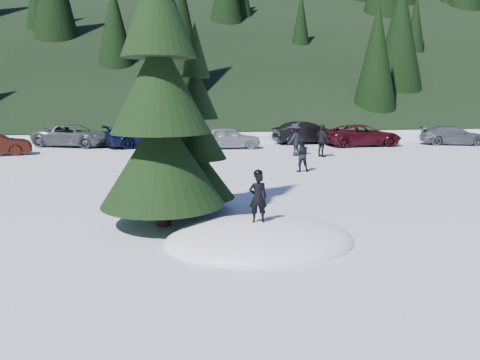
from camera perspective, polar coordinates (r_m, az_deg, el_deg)
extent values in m
plane|color=white|center=(11.03, 2.44, -7.49)|extent=(200.00, 200.00, 0.00)
ellipsoid|color=white|center=(11.03, 2.44, -7.49)|extent=(4.48, 3.52, 0.96)
cylinder|color=black|center=(12.36, -9.35, -2.30)|extent=(0.38, 0.38, 1.40)
cone|color=black|center=(12.17, -9.50, 2.72)|extent=(3.20, 3.20, 2.46)
cone|color=black|center=(12.06, -9.77, 11.51)|extent=(2.54, 2.54, 2.46)
cone|color=black|center=(12.24, -10.05, 20.24)|extent=(1.88, 1.88, 2.46)
cylinder|color=black|center=(13.80, -5.22, -1.72)|extent=(0.26, 0.26, 1.00)
cone|color=black|center=(13.68, -5.27, 0.98)|extent=(2.20, 2.20, 1.52)
cone|color=black|center=(13.54, -5.35, 5.79)|extent=(1.75, 1.75, 1.52)
cone|color=black|center=(13.50, -5.43, 10.66)|extent=(1.29, 1.29, 1.52)
cone|color=black|center=(13.55, -5.52, 15.53)|extent=(0.84, 0.84, 1.52)
imported|color=black|center=(10.72, 2.21, -2.16)|extent=(0.44, 0.30, 1.16)
imported|color=black|center=(20.88, 7.44, 3.06)|extent=(0.79, 0.65, 1.50)
imported|color=black|center=(25.97, 9.97, 4.72)|extent=(0.80, 1.12, 1.77)
imported|color=black|center=(26.25, 6.74, 4.90)|extent=(1.34, 1.18, 1.80)
imported|color=#4F5357|center=(32.67, -19.63, 5.13)|extent=(5.74, 4.24, 1.45)
imported|color=black|center=(31.17, -11.53, 5.33)|extent=(5.51, 3.74, 1.48)
imported|color=gray|center=(29.64, -1.36, 5.16)|extent=(4.04, 1.72, 1.36)
imported|color=black|center=(32.89, 8.12, 5.72)|extent=(4.73, 2.02, 1.52)
imported|color=#3D0B13|center=(32.19, 14.71, 5.29)|extent=(5.16, 2.51, 1.41)
imported|color=#4E5056|center=(35.05, 24.60, 4.96)|extent=(4.70, 3.19, 1.26)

